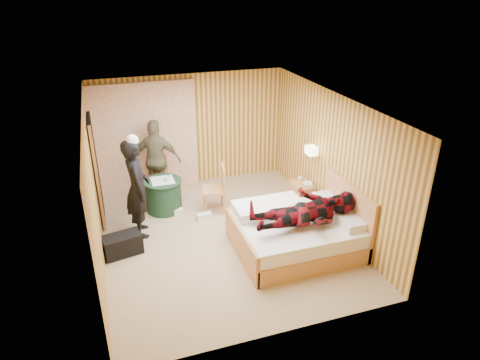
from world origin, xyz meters
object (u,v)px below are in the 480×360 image
object	(u,v)px
wall_lamp	(312,150)
man_at_table	(157,160)
bed	(297,232)
chair_far	(159,174)
woman_standing	(137,188)
nightstand	(302,194)
man_on_bed	(307,204)
round_table	(164,195)
duffel_bag	(122,245)
chair_near	(218,185)

from	to	relation	value
wall_lamp	man_at_table	bearing A→B (deg)	151.07
bed	wall_lamp	bearing A→B (deg)	55.96
chair_far	woman_standing	xyz separation A→B (m)	(-0.55, -1.35, 0.38)
wall_lamp	nightstand	distance (m)	1.05
woman_standing	man_on_bed	size ratio (longest dim) A/B	1.04
nightstand	man_on_bed	xyz separation A→B (m)	(-0.73, -1.60, 0.72)
wall_lamp	man_on_bed	distance (m)	1.64
woman_standing	round_table	bearing A→B (deg)	-36.24
bed	woman_standing	world-z (taller)	woman_standing
bed	man_on_bed	world-z (taller)	man_on_bed
round_table	man_at_table	distance (m)	0.82
duffel_bag	chair_far	bearing A→B (deg)	52.43
chair_near	man_at_table	bearing A→B (deg)	-123.83
round_table	chair_far	distance (m)	0.64
duffel_bag	man_on_bed	size ratio (longest dim) A/B	0.36
man_on_bed	wall_lamp	bearing A→B (deg)	61.33
chair_far	woman_standing	distance (m)	1.50
duffel_bag	woman_standing	size ratio (longest dim) A/B	0.35
nightstand	chair_far	distance (m)	3.05
duffel_bag	man_on_bed	distance (m)	3.20
wall_lamp	bed	size ratio (longest dim) A/B	0.13
round_table	chair_far	size ratio (longest dim) A/B	0.81
wall_lamp	chair_far	distance (m)	3.25
round_table	chair_far	bearing A→B (deg)	89.49
wall_lamp	nightstand	xyz separation A→B (m)	(-0.04, 0.18, -1.04)
man_on_bed	round_table	bearing A→B (deg)	130.87
bed	chair_near	bearing A→B (deg)	118.63
bed	man_on_bed	bearing A→B (deg)	-83.15
nightstand	chair_near	xyz separation A→B (m)	(-1.70, 0.36, 0.30)
wall_lamp	man_on_bed	bearing A→B (deg)	-118.67
man_at_table	man_on_bed	size ratio (longest dim) A/B	0.97
chair_far	chair_near	distance (m)	1.42
wall_lamp	duffel_bag	world-z (taller)	wall_lamp
bed	man_on_bed	size ratio (longest dim) A/B	1.16
duffel_bag	man_at_table	world-z (taller)	man_at_table
wall_lamp	round_table	size ratio (longest dim) A/B	0.34
man_at_table	man_on_bed	distance (m)	3.57
woman_standing	bed	bearing A→B (deg)	-118.00
round_table	man_on_bed	world-z (taller)	man_on_bed
nightstand	round_table	xyz separation A→B (m)	(-2.73, 0.72, 0.07)
duffel_bag	nightstand	bearing A→B (deg)	-2.39
wall_lamp	woman_standing	xyz separation A→B (m)	(-3.32, 0.16, -0.38)
bed	nightstand	xyz separation A→B (m)	(0.76, 1.37, -0.06)
chair_far	duffel_bag	distance (m)	2.17
bed	nightstand	world-z (taller)	bed
nightstand	chair_far	size ratio (longest dim) A/B	0.57
wall_lamp	bed	bearing A→B (deg)	-124.04
wall_lamp	chair_near	size ratio (longest dim) A/B	0.27
duffel_bag	man_on_bed	world-z (taller)	man_on_bed
man_at_table	wall_lamp	bearing A→B (deg)	173.95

